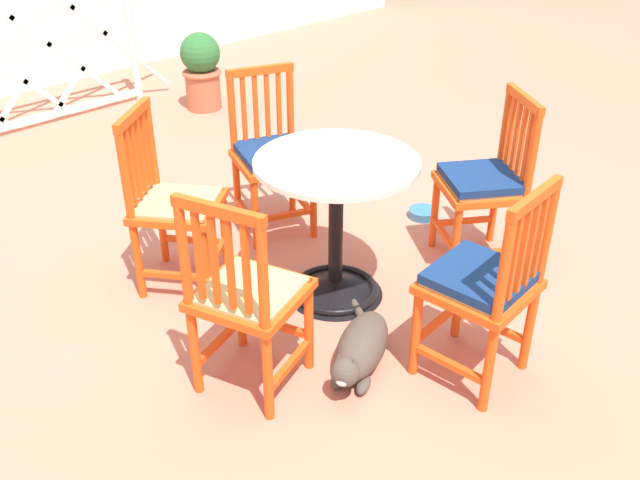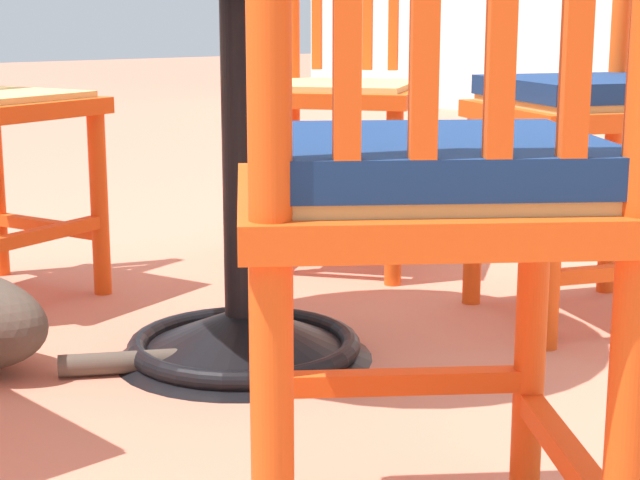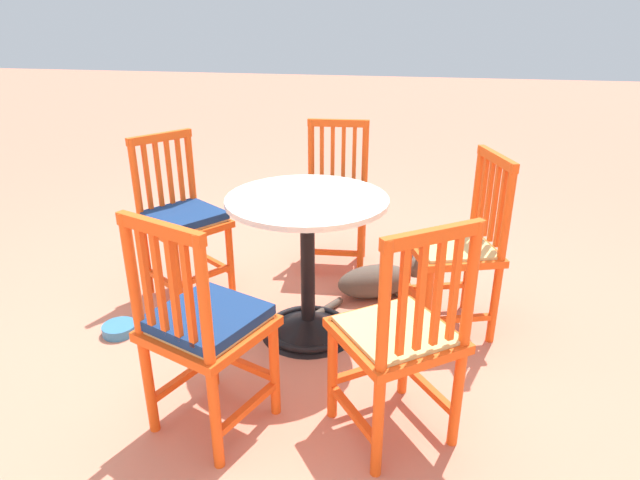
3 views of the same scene
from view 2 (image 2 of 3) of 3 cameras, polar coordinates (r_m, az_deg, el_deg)
name	(u,v)px [view 2 (image 2 of 3)]	position (r m, az deg, el deg)	size (l,w,h in m)	color
ground_plane	(287,363)	(1.96, -1.81, -6.66)	(24.00, 24.00, 0.00)	#C6755B
cafe_table	(242,208)	(1.92, -4.24, 1.72)	(0.76, 0.76, 0.73)	black
orange_chair_at_corner	(429,193)	(1.11, 5.94, 2.52)	(0.56, 0.56, 0.91)	#E04C14
orange_chair_near_fence	(599,106)	(2.24, 14.87, 7.04)	(0.52, 0.52, 0.91)	#E04C14
orange_chair_by_planter	(342,94)	(2.67, 1.23, 7.92)	(0.56, 0.56, 0.91)	#E04C14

